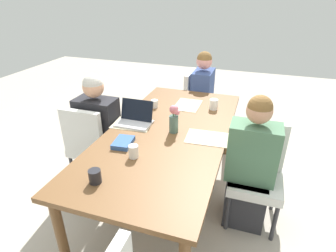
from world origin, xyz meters
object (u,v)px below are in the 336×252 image
Objects in this scene: person_far_left_far at (100,138)px; flower_vase at (174,117)px; coffee_mug_near_left at (214,104)px; coffee_mug_near_right at (134,151)px; person_head_right_left_near at (202,102)px; chair_near_left_mid at (257,169)px; coffee_mug_centre_right at (95,176)px; dining_table at (168,138)px; coffee_mug_centre_left at (155,104)px; laptop_far_left_far at (135,119)px; chair_far_left_far at (91,143)px; chair_head_right_left_near at (197,101)px; person_near_left_mid at (250,170)px; book_red_cover at (123,143)px.

flower_vase is at bearing -93.64° from person_far_left_far.
coffee_mug_near_right is at bearing 159.73° from coffee_mug_near_left.
person_far_left_far is at bearing 149.19° from person_head_right_left_near.
chair_near_left_mid is 8.29× the size of coffee_mug_near_left.
dining_table is at bearing -15.00° from coffee_mug_centre_right.
coffee_mug_near_left is 0.62m from coffee_mug_centre_left.
laptop_far_left_far is (-0.00, -0.41, 0.27)m from person_far_left_far.
person_head_right_left_near reaches higher than chair_far_left_far.
dining_table is 26.67× the size of coffee_mug_centre_left.
person_near_left_mid reaches higher than chair_head_right_left_near.
person_near_left_mid is at bearing -90.39° from chair_far_left_far.
person_head_right_left_near is 1.39m from laptop_far_left_far.
chair_far_left_far is (-1.45, 0.77, 0.00)m from chair_head_right_left_near.
chair_head_right_left_near is (1.42, 0.05, -0.19)m from dining_table.
person_head_right_left_near is 0.99m from coffee_mug_centre_left.
coffee_mug_near_right is (-0.53, -0.23, 0.01)m from laptop_far_left_far.
person_near_left_mid reaches higher than dining_table.
coffee_mug_centre_right is (-0.81, -0.59, 0.30)m from chair_far_left_far.
flower_vase is at bearing -49.66° from book_red_cover.
person_far_left_far is at bearing 89.43° from laptop_far_left_far.
person_near_left_mid is 1.09m from book_red_cover.
person_head_right_left_near is 12.78× the size of coffee_mug_centre_right.
laptop_far_left_far is at bearing 83.18° from flower_vase.
chair_far_left_far reaches higher than book_red_cover.
chair_near_left_mid is 0.10m from person_near_left_mid.
flower_vase reaches higher than coffee_mug_centre_right.
laptop_far_left_far reaches higher than chair_far_left_far.
person_near_left_mid and person_far_left_far have the same top height.
coffee_mug_near_right reaches higher than book_red_cover.
book_red_cover is (-0.39, -0.07, -0.02)m from laptop_far_left_far.
coffee_mug_centre_left is (0.95, 0.20, -0.01)m from coffee_mug_near_right.
person_far_left_far is at bearing 118.46° from coffee_mug_near_left.
coffee_mug_near_left is 1.18m from coffee_mug_near_right.
person_near_left_mid is 1.56m from chair_far_left_far.
flower_vase is 0.41m from laptop_far_left_far.
chair_head_right_left_near is 8.96× the size of coffee_mug_near_right.
chair_far_left_far is 0.75× the size of person_far_left_far.
chair_head_right_left_near is 1.48m from flower_vase.
book_red_cover is (-0.34, 0.32, -0.13)m from flower_vase.
coffee_mug_near_right is (-0.45, 0.85, 0.28)m from person_near_left_mid.
book_red_cover is (-1.70, 0.30, 0.25)m from person_head_right_left_near.
flower_vase is (-0.05, -0.81, 0.38)m from person_far_left_far.
book_red_cover is (-0.81, -0.04, -0.02)m from coffee_mug_centre_left.
person_head_right_left_near is 1.87m from coffee_mug_near_right.
dining_table is 1.43m from chair_head_right_left_near.
laptop_far_left_far is at bearing 175.41° from coffee_mug_centre_left.
coffee_mug_centre_right is (-2.20, 0.25, 0.28)m from person_head_right_left_near.
chair_head_right_left_near is at bearing 1.93° from dining_table.
coffee_mug_near_left is (0.57, -0.64, 0.01)m from laptop_far_left_far.
flower_vase reaches higher than coffee_mug_near_right.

